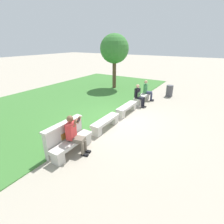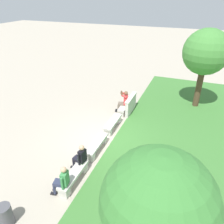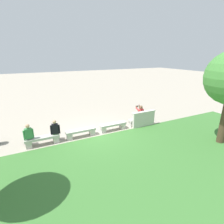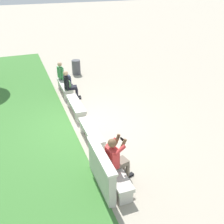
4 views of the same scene
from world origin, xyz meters
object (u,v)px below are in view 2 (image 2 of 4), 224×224
(person_photographer, at_px, (124,100))
(trash_bin, at_px, (5,215))
(bench_mid, at_px, (97,145))
(person_distant, at_px, (80,157))
(bench_main, at_px, (125,107))
(bench_far, at_px, (74,176))
(tree_left_background, at_px, (158,205))
(bench_near, at_px, (113,123))
(backpack, at_px, (82,158))
(tree_behind_wall, at_px, (206,53))
(person_companion, at_px, (62,180))

(person_photographer, relative_size, trash_bin, 1.76)
(bench_mid, height_order, trash_bin, trash_bin)
(trash_bin, bearing_deg, person_distant, 160.81)
(bench_main, bearing_deg, bench_far, 0.00)
(tree_left_background, bearing_deg, bench_near, -152.30)
(bench_near, height_order, person_distant, person_distant)
(backpack, bearing_deg, person_photographer, -179.25)
(bench_near, relative_size, person_photographer, 1.26)
(bench_main, distance_m, person_photographer, 0.46)
(bench_near, distance_m, person_photographer, 1.99)
(person_distant, bearing_deg, person_photographer, -179.90)
(bench_main, xyz_separation_m, trash_bin, (8.22, -1.07, 0.08))
(person_distant, bearing_deg, tree_behind_wall, 152.68)
(tree_behind_wall, height_order, tree_left_background, tree_behind_wall)
(trash_bin, bearing_deg, bench_mid, 165.76)
(bench_main, distance_m, backpack, 5.36)
(person_companion, bearing_deg, trash_bin, -32.02)
(trash_bin, bearing_deg, tree_left_background, 89.36)
(bench_near, xyz_separation_m, bench_mid, (2.00, 0.00, 0.00))
(backpack, bearing_deg, bench_main, 179.93)
(person_companion, bearing_deg, bench_far, 173.84)
(backpack, distance_m, tree_behind_wall, 9.00)
(person_distant, xyz_separation_m, tree_left_background, (2.93, 3.35, 2.26))
(bench_mid, bearing_deg, bench_near, 180.00)
(bench_near, distance_m, bench_far, 4.01)
(person_distant, xyz_separation_m, tree_behind_wall, (-7.65, 3.95, 2.65))
(bench_main, relative_size, person_companion, 1.32)
(bench_mid, height_order, backpack, backpack)
(person_photographer, bearing_deg, bench_main, 130.11)
(bench_mid, height_order, bench_far, same)
(bench_near, xyz_separation_m, person_distant, (3.33, -0.07, 0.38))
(bench_main, relative_size, tree_behind_wall, 0.36)
(trash_bin, bearing_deg, backpack, 159.70)
(person_distant, bearing_deg, bench_near, 178.88)
(bench_near, bearing_deg, bench_mid, 0.00)
(bench_far, distance_m, trash_bin, 2.46)
(person_photographer, height_order, person_distant, person_photographer)
(backpack, bearing_deg, bench_far, 0.53)
(bench_far, bearing_deg, bench_main, 180.00)
(bench_near, xyz_separation_m, backpack, (3.34, -0.01, 0.33))
(person_photographer, bearing_deg, bench_near, 2.21)
(bench_near, bearing_deg, bench_far, 0.00)
(trash_bin, bearing_deg, tree_behind_wall, 154.81)
(person_distant, distance_m, person_companion, 1.28)
(backpack, bearing_deg, bench_near, 179.89)
(backpack, relative_size, tree_left_background, 0.11)
(bench_main, distance_m, person_companion, 6.63)
(bench_near, xyz_separation_m, person_companion, (4.61, -0.06, 0.38))
(bench_far, bearing_deg, person_photographer, -179.28)
(bench_near, relative_size, tree_behind_wall, 0.36)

